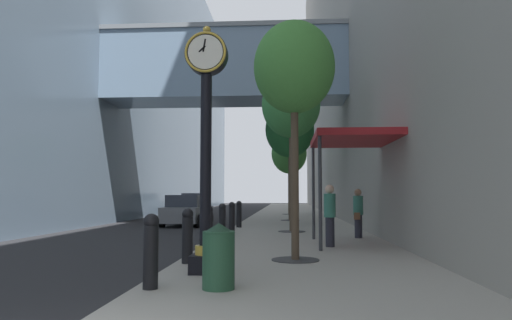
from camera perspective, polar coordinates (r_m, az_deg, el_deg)
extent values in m
plane|color=#262628|center=(30.86, -0.87, -7.26)|extent=(110.00, 110.00, 0.00)
cube|color=#9E998E|center=(33.75, 4.43, -6.87)|extent=(5.71, 80.00, 0.14)
cube|color=slate|center=(38.32, -19.03, 12.90)|extent=(9.00, 80.00, 25.53)
cube|color=#758EA8|center=(26.44, -3.71, 11.02)|extent=(13.75, 3.20, 3.69)
cube|color=gray|center=(27.02, -3.69, 15.05)|extent=(13.75, 3.40, 0.24)
cube|color=black|center=(9.22, -6.26, -12.52)|extent=(0.55, 0.55, 0.35)
cylinder|color=gold|center=(9.19, -6.25, -10.89)|extent=(0.39, 0.38, 0.18)
cylinder|color=black|center=(9.15, -6.16, 0.13)|extent=(0.22, 0.22, 3.34)
cylinder|color=black|center=(9.54, -6.06, 12.75)|extent=(0.84, 0.28, 0.84)
torus|color=gold|center=(9.39, -6.23, 13.02)|extent=(0.82, 0.05, 0.82)
cylinder|color=silver|center=(9.40, -6.22, 13.01)|extent=(0.69, 0.01, 0.69)
cylinder|color=silver|center=(9.68, -5.91, 12.49)|extent=(0.69, 0.01, 0.69)
sphere|color=gold|center=(9.69, -6.04, 15.53)|extent=(0.16, 0.16, 0.16)
cube|color=black|center=(9.42, -6.61, 13.34)|extent=(0.14, 0.01, 0.14)
cube|color=black|center=(9.43, -6.35, 13.77)|extent=(0.07, 0.01, 0.26)
cylinder|color=black|center=(7.83, -12.75, -11.51)|extent=(0.24, 0.24, 1.01)
sphere|color=black|center=(7.78, -12.68, -7.33)|extent=(0.25, 0.25, 0.25)
cylinder|color=black|center=(10.50, -8.39, -9.67)|extent=(0.24, 0.24, 1.01)
sphere|color=black|center=(10.47, -8.36, -6.56)|extent=(0.25, 0.25, 0.25)
cylinder|color=black|center=(13.22, -5.83, -8.56)|extent=(0.24, 0.24, 1.01)
sphere|color=black|center=(13.19, -5.81, -6.08)|extent=(0.25, 0.25, 0.25)
cylinder|color=black|center=(15.95, -4.16, -7.81)|extent=(0.24, 0.24, 1.01)
sphere|color=black|center=(15.93, -4.15, -5.76)|extent=(0.25, 0.25, 0.25)
cylinder|color=black|center=(18.70, -2.97, -7.28)|extent=(0.24, 0.24, 1.01)
sphere|color=black|center=(18.68, -2.97, -5.53)|extent=(0.25, 0.25, 0.25)
cylinder|color=black|center=(21.45, -2.10, -6.89)|extent=(0.24, 0.24, 1.01)
sphere|color=black|center=(21.43, -2.09, -5.36)|extent=(0.25, 0.25, 0.25)
cylinder|color=#333335|center=(10.97, 4.84, -12.07)|extent=(1.10, 1.10, 0.02)
cylinder|color=#4C3D2D|center=(10.87, 4.78, -2.16)|extent=(0.18, 0.18, 3.80)
ellipsoid|color=#428438|center=(11.27, 4.70, 11.25)|extent=(1.92, 1.92, 2.20)
cylinder|color=#333335|center=(19.06, 4.39, -8.71)|extent=(1.10, 1.10, 0.02)
cylinder|color=#4C3D2D|center=(19.01, 4.35, -2.27)|extent=(0.18, 0.18, 4.30)
ellipsoid|color=#387F3D|center=(19.35, 4.30, 6.79)|extent=(2.41, 2.41, 2.77)
cylinder|color=#333335|center=(27.18, 4.21, -7.35)|extent=(1.10, 1.10, 0.02)
cylinder|color=#4C3D2D|center=(27.14, 4.19, -2.92)|extent=(0.18, 0.18, 4.22)
ellipsoid|color=#23602D|center=(27.40, 4.15, 3.74)|extent=(2.85, 2.85, 3.28)
cylinder|color=#333335|center=(35.31, 4.11, -6.62)|extent=(1.10, 1.10, 0.02)
cylinder|color=brown|center=(35.27, 4.10, -3.72)|extent=(0.18, 0.18, 3.60)
ellipsoid|color=#428438|center=(35.41, 4.07, 0.82)|extent=(2.68, 2.68, 3.08)
cylinder|color=#234C33|center=(7.67, -4.59, -12.09)|extent=(0.52, 0.52, 0.92)
cone|color=#183523|center=(7.61, -4.57, -8.29)|extent=(0.53, 0.53, 0.16)
cylinder|color=#23232D|center=(16.68, 12.41, -7.92)|extent=(0.33, 0.33, 0.80)
cylinder|color=#337560|center=(16.65, 12.37, -5.43)|extent=(0.43, 0.43, 0.65)
sphere|color=#9E7556|center=(16.64, 12.35, -3.89)|extent=(0.25, 0.25, 0.25)
cube|color=brown|center=(16.44, 12.27, -6.72)|extent=(0.23, 0.18, 0.24)
cylinder|color=#23232D|center=(13.78, 9.04, -8.69)|extent=(0.36, 0.36, 0.85)
cylinder|color=#337560|center=(13.74, 9.00, -5.50)|extent=(0.48, 0.48, 0.68)
sphere|color=beige|center=(13.74, 8.98, -3.54)|extent=(0.26, 0.26, 0.26)
cube|color=maroon|center=(14.53, 11.75, 2.55)|extent=(2.40, 3.60, 0.20)
cylinder|color=#333338|center=(12.73, 7.85, -3.77)|extent=(0.10, 0.10, 3.20)
cylinder|color=#333338|center=(15.92, 7.04, -3.85)|extent=(0.10, 0.10, 3.20)
cube|color=slate|center=(24.94, -8.36, -6.55)|extent=(2.00, 4.38, 0.78)
cube|color=#282D38|center=(24.71, -8.47, -4.98)|extent=(1.71, 2.47, 0.63)
cylinder|color=black|center=(26.61, -9.54, -7.01)|extent=(0.24, 0.65, 0.64)
cylinder|color=black|center=(26.18, -5.60, -7.09)|extent=(0.24, 0.65, 0.64)
cylinder|color=black|center=(23.79, -11.42, -7.32)|extent=(0.24, 0.65, 0.64)
cylinder|color=black|center=(23.32, -7.04, -7.44)|extent=(0.24, 0.65, 0.64)
cube|color=silver|center=(39.93, -7.53, -5.61)|extent=(1.97, 4.08, 0.84)
cube|color=#282D38|center=(39.72, -7.58, -4.54)|extent=(1.71, 2.30, 0.69)
cylinder|color=black|center=(41.48, -8.39, -5.99)|extent=(0.23, 0.64, 0.64)
cylinder|color=black|center=(41.09, -5.82, -6.03)|extent=(0.23, 0.64, 0.64)
cylinder|color=black|center=(38.82, -9.34, -6.10)|extent=(0.23, 0.64, 0.64)
cylinder|color=black|center=(38.40, -6.60, -6.15)|extent=(0.23, 0.64, 0.64)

